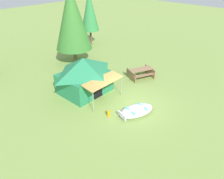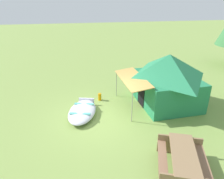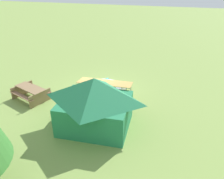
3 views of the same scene
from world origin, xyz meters
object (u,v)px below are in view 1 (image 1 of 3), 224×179
at_px(cooler_box, 95,93).
at_px(beached_rowboat, 136,111).
at_px(picnic_table, 141,72).
at_px(canvas_cabin_tent, 84,75).
at_px(pine_tree_back_right, 89,11).
at_px(pine_tree_back_left, 72,18).
at_px(fuel_can, 109,114).

bearing_deg(cooler_box, beached_rowboat, -85.48).
distance_m(beached_rowboat, picnic_table, 4.83).
relative_size(canvas_cabin_tent, pine_tree_back_right, 0.67).
bearing_deg(pine_tree_back_right, picnic_table, -107.52).
xyz_separation_m(pine_tree_back_left, pine_tree_back_right, (4.46, 2.92, -0.39)).
bearing_deg(picnic_table, fuel_can, -162.35).
bearing_deg(beached_rowboat, pine_tree_back_right, 59.79).
relative_size(fuel_can, pine_tree_back_right, 0.07).
bearing_deg(pine_tree_back_right, pine_tree_back_left, -146.79).
distance_m(beached_rowboat, pine_tree_back_left, 9.94).
height_order(beached_rowboat, cooler_box, beached_rowboat).
bearing_deg(pine_tree_back_right, beached_rowboat, -120.21).
bearing_deg(beached_rowboat, fuel_can, 143.32).
bearing_deg(beached_rowboat, cooler_box, 94.52).
bearing_deg(beached_rowboat, pine_tree_back_left, 74.79).
bearing_deg(pine_tree_back_left, pine_tree_back_right, 33.21).
bearing_deg(picnic_table, cooler_box, 171.27).
relative_size(picnic_table, cooler_box, 4.70).
distance_m(fuel_can, pine_tree_back_left, 9.52).
distance_m(pine_tree_back_left, pine_tree_back_right, 5.34).
relative_size(canvas_cabin_tent, pine_tree_back_left, 0.57).
bearing_deg(fuel_can, cooler_box, 65.47).
distance_m(beached_rowboat, fuel_can, 1.67).
bearing_deg(fuel_can, canvas_cabin_tent, 73.94).
relative_size(cooler_box, pine_tree_back_right, 0.09).
height_order(cooler_box, pine_tree_back_left, pine_tree_back_left).
bearing_deg(canvas_cabin_tent, pine_tree_back_right, 46.20).
bearing_deg(beached_rowboat, picnic_table, 33.99).
height_order(canvas_cabin_tent, picnic_table, canvas_cabin_tent).
bearing_deg(fuel_can, picnic_table, 17.65).
distance_m(cooler_box, pine_tree_back_left, 7.23).
relative_size(cooler_box, fuel_can, 1.32).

